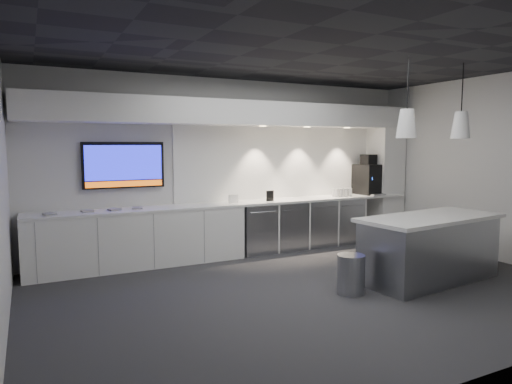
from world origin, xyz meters
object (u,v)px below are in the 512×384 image
wall_tv (124,165)px  island (430,248)px  bin (351,274)px  coffee_machine (368,178)px

wall_tv → island: wall_tv is taller
wall_tv → island: size_ratio=0.56×
wall_tv → bin: (2.25, -2.79, -1.31)m
island → coffee_machine: bearing=61.0°
wall_tv → coffee_machine: bearing=-3.0°
island → coffee_machine: 2.90m
coffee_machine → island: bearing=-117.4°
wall_tv → bin: size_ratio=2.52×
bin → coffee_machine: coffee_machine is taller
bin → coffee_machine: (2.42, 2.55, 0.97)m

